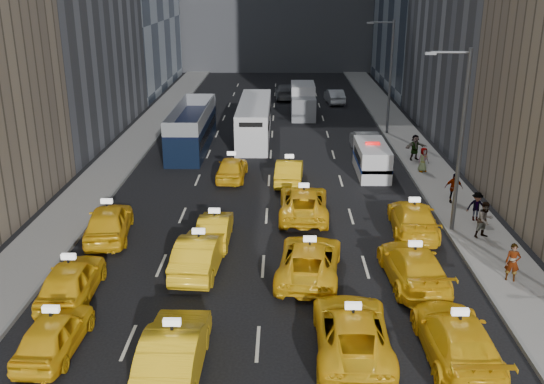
{
  "coord_description": "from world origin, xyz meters",
  "views": [
    {
      "loc": [
        0.8,
        -16.01,
        11.94
      ],
      "look_at": [
        0.32,
        12.15,
        2.0
      ],
      "focal_mm": 40.0,
      "sensor_mm": 36.0,
      "label": 1
    }
  ],
  "objects_px": {
    "pedestrian_0": "(513,262)",
    "double_decker": "(192,128)",
    "box_truck": "(303,101)",
    "nypd_van": "(372,160)",
    "city_bus": "(254,120)"
  },
  "relations": [
    {
      "from": "nypd_van",
      "to": "box_truck",
      "type": "distance_m",
      "value": 17.96
    },
    {
      "from": "box_truck",
      "to": "double_decker",
      "type": "bearing_deg",
      "value": -129.37
    },
    {
      "from": "city_bus",
      "to": "box_truck",
      "type": "relative_size",
      "value": 1.81
    },
    {
      "from": "double_decker",
      "to": "city_bus",
      "type": "relative_size",
      "value": 0.95
    },
    {
      "from": "double_decker",
      "to": "nypd_van",
      "type": "bearing_deg",
      "value": -34.01
    },
    {
      "from": "double_decker",
      "to": "city_bus",
      "type": "height_order",
      "value": "double_decker"
    },
    {
      "from": "double_decker",
      "to": "pedestrian_0",
      "type": "distance_m",
      "value": 26.5
    },
    {
      "from": "double_decker",
      "to": "box_truck",
      "type": "bearing_deg",
      "value": 45.28
    },
    {
      "from": "city_bus",
      "to": "box_truck",
      "type": "distance_m",
      "value": 9.34
    },
    {
      "from": "nypd_van",
      "to": "pedestrian_0",
      "type": "distance_m",
      "value": 15.36
    },
    {
      "from": "pedestrian_0",
      "to": "double_decker",
      "type": "bearing_deg",
      "value": 145.2
    },
    {
      "from": "double_decker",
      "to": "pedestrian_0",
      "type": "relative_size",
      "value": 6.68
    },
    {
      "from": "box_truck",
      "to": "pedestrian_0",
      "type": "height_order",
      "value": "box_truck"
    },
    {
      "from": "box_truck",
      "to": "pedestrian_0",
      "type": "distance_m",
      "value": 33.32
    },
    {
      "from": "nypd_van",
      "to": "city_bus",
      "type": "bearing_deg",
      "value": 125.32
    }
  ]
}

